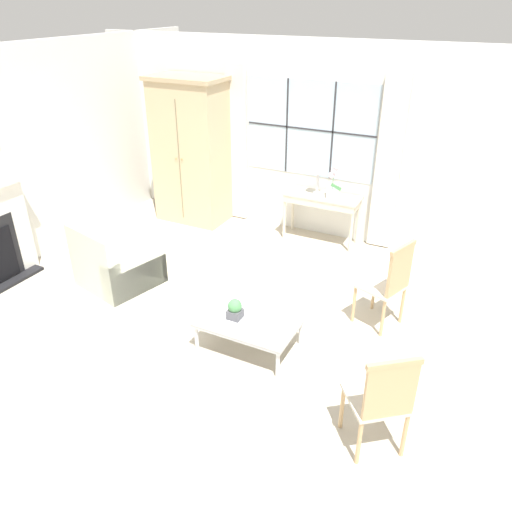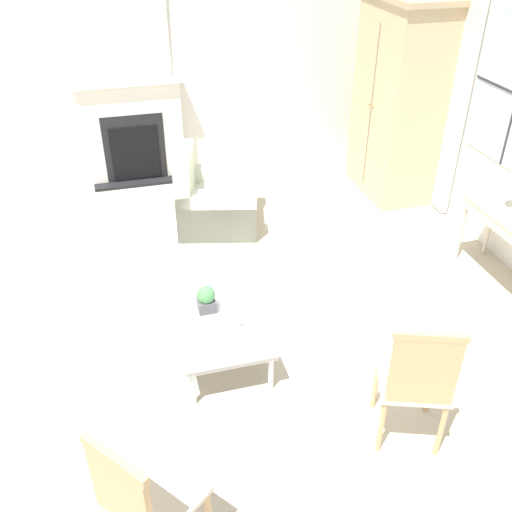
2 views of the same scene
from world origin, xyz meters
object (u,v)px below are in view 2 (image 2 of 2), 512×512
Objects in this scene: armoire at (399,99)px; accent_chair_wooden at (140,497)px; potted_plant_small at (206,299)px; fireplace at (131,123)px; coffee_table at (218,322)px; side_chair_wooden at (417,378)px; pillar_candle at (235,324)px; armchair_upholstered at (214,202)px.

armoire reaches higher than accent_chair_wooden.
armoire is at bearing 129.90° from potted_plant_small.
coffee_table is at bearing 5.26° from fireplace.
side_chair_wooden is 1.39m from pillar_candle.
armoire is (1.10, 2.97, 0.38)m from fireplace.
armchair_upholstered is 1.03× the size of accent_chair_wooden.
side_chair_wooden is at bearing 101.77° from accent_chair_wooden.
coffee_table is at bearing -146.95° from pillar_candle.
accent_chair_wooden is 1.79m from potted_plant_small.
pillar_candle is at bearing -137.41° from side_chair_wooden.
coffee_table is 4.67× the size of potted_plant_small.
armoire is 2.20× the size of coffee_table.
fireplace is 19.70× the size of pillar_candle.
fireplace reaches higher than armoire.
side_chair_wooden is at bearing 16.17° from fireplace.
armoire is 2.19× the size of armchair_upholstered.
coffee_table is at bearing -47.88° from armoire.
fireplace is at bearing -152.73° from armchair_upholstered.
accent_chair_wooden is 4.57× the size of potted_plant_small.
potted_plant_small reaches higher than coffee_table.
side_chair_wooden is at bearing -24.44° from armoire.
armoire is at bearing 69.62° from fireplace.
fireplace is at bearing -174.74° from coffee_table.
fireplace is 10.39× the size of potted_plant_small.
armchair_upholstered reaches higher than coffee_table.
armoire is at bearing 139.33° from accent_chair_wooden.
pillar_candle is (3.65, 0.42, -0.33)m from fireplace.
pillar_candle is (0.15, 0.10, 0.09)m from coffee_table.
side_chair_wooden is 1.03× the size of accent_chair_wooden.
fireplace is 3.19m from armoire.
side_chair_wooden is (3.27, 0.63, 0.31)m from armchair_upholstered.
armoire is at bearing 155.56° from side_chair_wooden.
coffee_table is 0.21m from potted_plant_small.
fireplace reaches higher than pillar_candle.
accent_chair_wooden reaches higher than potted_plant_small.
side_chair_wooden is (4.67, 1.35, -0.17)m from fireplace.
fireplace is 4.86m from side_chair_wooden.
fireplace is 2.27× the size of accent_chair_wooden.
side_chair_wooden is (3.56, -1.62, -0.55)m from armoire.
accent_chair_wooden is at bearing -25.35° from coffee_table.
potted_plant_small is (3.37, 0.26, -0.27)m from fireplace.
fireplace is 1.65m from armchair_upholstered.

